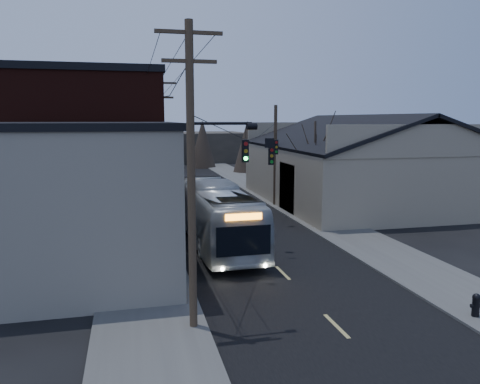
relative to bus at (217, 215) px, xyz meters
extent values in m
plane|color=black|center=(2.10, -13.91, -1.77)|extent=(160.00, 160.00, 0.00)
cube|color=black|center=(2.10, 16.09, -1.76)|extent=(9.00, 110.00, 0.02)
cube|color=#474744|center=(-4.40, 16.09, -1.71)|extent=(4.00, 110.00, 0.12)
cube|color=#474744|center=(8.60, 16.09, -1.71)|extent=(4.00, 110.00, 0.12)
cube|color=slate|center=(-6.90, -4.91, 1.73)|extent=(8.00, 8.00, 7.00)
cube|color=black|center=(-7.90, 6.09, 3.23)|extent=(10.00, 12.00, 10.00)
cube|color=#2D2924|center=(-7.40, 22.09, 1.73)|extent=(9.00, 14.00, 7.00)
cube|color=gray|center=(15.10, 11.09, 0.73)|extent=(16.00, 20.00, 5.00)
cube|color=black|center=(11.10, 11.09, 4.53)|extent=(8.16, 20.60, 2.86)
cube|color=black|center=(19.10, 11.09, 4.53)|extent=(8.16, 20.60, 2.86)
cube|color=#2D2924|center=(-3.90, 51.09, 1.23)|extent=(10.00, 12.00, 6.00)
cube|color=#2D2924|center=(9.10, 56.09, 0.73)|extent=(12.00, 14.00, 5.00)
cone|color=black|center=(8.60, 6.09, 1.83)|extent=(0.40, 0.40, 7.20)
cylinder|color=#382B1E|center=(-2.90, -10.91, 3.48)|extent=(0.28, 0.28, 10.50)
cube|color=#382B1E|center=(-2.90, -10.91, 8.33)|extent=(2.20, 0.12, 0.12)
cylinder|color=#382B1E|center=(-2.90, 4.09, 3.23)|extent=(0.28, 0.28, 10.00)
cube|color=#382B1E|center=(-2.90, 4.09, 7.83)|extent=(2.20, 0.12, 0.12)
cylinder|color=#382B1E|center=(-2.90, 19.09, 2.98)|extent=(0.28, 0.28, 9.50)
cube|color=#382B1E|center=(-2.90, 19.09, 7.33)|extent=(2.20, 0.12, 0.12)
cylinder|color=#382B1E|center=(-2.90, 34.09, 2.73)|extent=(0.28, 0.28, 9.00)
cube|color=#382B1E|center=(-2.90, 34.09, 6.83)|extent=(2.20, 0.12, 0.12)
cylinder|color=#382B1E|center=(7.10, 11.09, 2.48)|extent=(0.28, 0.28, 8.50)
cube|color=black|center=(0.10, -6.41, 4.18)|extent=(0.28, 0.20, 1.00)
cube|color=black|center=(2.70, -1.91, 3.58)|extent=(0.28, 0.20, 1.00)
cube|color=black|center=(4.90, 4.09, 3.68)|extent=(0.28, 0.20, 1.00)
imported|color=#A0A7AC|center=(0.00, 0.00, 0.00)|extent=(3.11, 12.75, 3.54)
imported|color=#B0B1B8|center=(-2.03, 23.80, -1.12)|extent=(1.61, 4.01, 1.30)
cylinder|color=black|center=(7.37, -12.53, -1.31)|extent=(0.27, 0.27, 0.69)
sphere|color=black|center=(7.37, -12.53, -0.93)|extent=(0.30, 0.30, 0.30)
cylinder|color=black|center=(7.37, -12.53, -1.25)|extent=(0.42, 0.21, 0.14)
camera|label=1|loc=(-4.93, -26.46, 5.58)|focal=35.00mm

